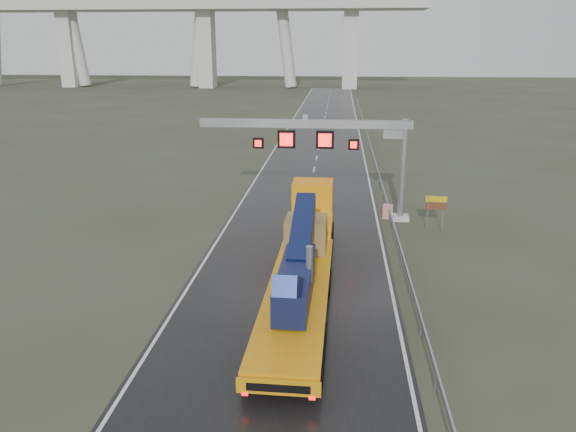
# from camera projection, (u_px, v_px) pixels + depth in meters

# --- Properties ---
(ground) EXTENTS (400.00, 400.00, 0.00)m
(ground) POSITION_uv_depth(u_px,v_px,m) (278.00, 342.00, 23.84)
(ground) COLOR #363928
(ground) RESTS_ON ground
(road) EXTENTS (11.00, 200.00, 0.02)m
(road) POSITION_uv_depth(u_px,v_px,m) (317.00, 158.00, 61.90)
(road) COLOR black
(road) RESTS_ON ground
(guardrail) EXTENTS (0.20, 140.00, 1.40)m
(guardrail) POSITION_uv_depth(u_px,v_px,m) (378.00, 173.00, 51.66)
(guardrail) COLOR #909299
(guardrail) RESTS_ON ground
(sign_gantry) EXTENTS (14.90, 1.20, 7.42)m
(sign_gantry) POSITION_uv_depth(u_px,v_px,m) (335.00, 141.00, 39.13)
(sign_gantry) COLOR beige
(sign_gantry) RESTS_ON ground
(heavy_haul_truck) EXTENTS (3.14, 19.40, 4.54)m
(heavy_haul_truck) POSITION_uv_depth(u_px,v_px,m) (304.00, 248.00, 29.71)
(heavy_haul_truck) COLOR orange
(heavy_haul_truck) RESTS_ON ground
(exit_sign_pair) EXTENTS (1.40, 0.17, 2.40)m
(exit_sign_pair) POSITION_uv_depth(u_px,v_px,m) (436.00, 206.00, 37.75)
(exit_sign_pair) COLOR gray
(exit_sign_pair) RESTS_ON ground
(striped_barrier) EXTENTS (0.72, 0.55, 1.09)m
(striped_barrier) POSITION_uv_depth(u_px,v_px,m) (388.00, 212.00, 40.38)
(striped_barrier) COLOR red
(striped_barrier) RESTS_ON ground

